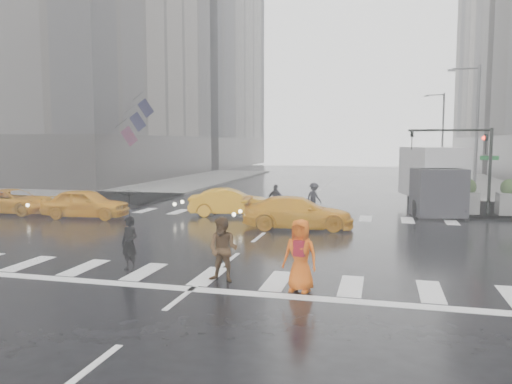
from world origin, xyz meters
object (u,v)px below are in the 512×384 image
(taxi_front, at_px, (86,203))
(pedestrian_orange, at_px, (300,255))
(traffic_signal_pole, at_px, (469,154))
(taxi_mid, at_px, (230,202))
(pedestrian_brown, at_px, (223,250))
(box_truck, at_px, (434,177))

(taxi_front, bearing_deg, pedestrian_orange, -132.76)
(traffic_signal_pole, distance_m, taxi_mid, 12.41)
(traffic_signal_pole, relative_size, taxi_mid, 1.06)
(taxi_mid, bearing_deg, pedestrian_orange, -169.44)
(taxi_mid, bearing_deg, traffic_signal_pole, -91.76)
(traffic_signal_pole, height_order, taxi_front, traffic_signal_pole)
(pedestrian_brown, xyz_separation_m, pedestrian_orange, (2.18, -0.36, 0.05))
(taxi_front, height_order, box_truck, box_truck)
(pedestrian_orange, xyz_separation_m, box_truck, (4.75, 16.31, 0.94))
(traffic_signal_pole, xyz_separation_m, box_truck, (-1.51, 1.54, -1.34))
(pedestrian_orange, xyz_separation_m, taxi_front, (-12.40, 9.59, -0.20))
(traffic_signal_pole, xyz_separation_m, taxi_mid, (-11.87, -2.63, -2.52))
(traffic_signal_pole, height_order, pedestrian_brown, traffic_signal_pole)
(pedestrian_brown, bearing_deg, taxi_front, 143.19)
(taxi_mid, bearing_deg, box_truck, -82.31)
(pedestrian_orange, distance_m, taxi_front, 15.68)
(taxi_front, bearing_deg, traffic_signal_pole, -79.53)
(pedestrian_orange, bearing_deg, taxi_mid, 127.01)
(taxi_front, distance_m, box_truck, 18.46)
(taxi_front, xyz_separation_m, box_truck, (17.15, 6.73, 1.14))
(box_truck, bearing_deg, taxi_front, -172.35)
(pedestrian_brown, xyz_separation_m, taxi_front, (-10.22, 9.22, -0.16))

